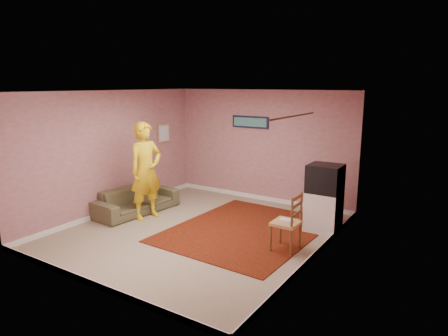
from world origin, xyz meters
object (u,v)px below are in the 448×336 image
Objects in this scene: chair_a at (317,196)px; sofa at (137,200)px; chair_b at (286,216)px; person at (146,171)px; crt_tv at (325,178)px; tv_cabinet at (323,212)px.

chair_a reaches higher than sofa.
chair_a is at bearing 179.85° from chair_b.
person is at bearing -100.92° from sofa.
sofa is at bearing -163.89° from crt_tv.
chair_b is (-0.23, -1.20, 0.22)m from tv_cabinet.
chair_b is 0.27× the size of person.
crt_tv is 1.14× the size of chair_a.
person reaches higher than tv_cabinet.
person reaches higher than sofa.
chair_a is at bearing -63.89° from sofa.
person reaches higher than chair_a.
chair_a is 1.01× the size of chair_b.
sofa is (-3.52, 0.11, -0.32)m from chair_b.
person is (0.42, -0.12, 0.72)m from sofa.
tv_cabinet is 1.43× the size of chair_b.
tv_cabinet is at bearing 169.07° from chair_b.
crt_tv is 0.56m from chair_a.
tv_cabinet is 1.24m from chair_b.
chair_b is (-0.00, -1.45, 0.02)m from chair_a.
crt_tv is 1.29m from chair_b.
chair_a is 0.29× the size of sofa.
crt_tv is 0.31× the size of person.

